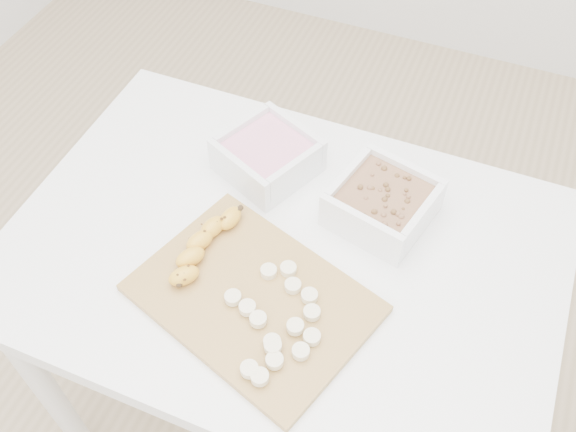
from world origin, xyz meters
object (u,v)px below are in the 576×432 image
at_px(table, 282,278).
at_px(cutting_board, 253,298).
at_px(bowl_granola, 383,203).
at_px(banana, 203,246).
at_px(bowl_yogurt, 268,155).

distance_m(table, cutting_board, 0.16).
height_order(bowl_granola, banana, bowl_granola).
xyz_separation_m(bowl_yogurt, banana, (-0.02, -0.24, -0.01)).
relative_size(bowl_yogurt, banana, 1.15).
relative_size(bowl_granola, banana, 1.08).
bearing_deg(table, bowl_granola, 44.28).
bearing_deg(table, banana, -150.41).
xyz_separation_m(bowl_yogurt, bowl_granola, (0.25, -0.03, 0.00)).
distance_m(table, bowl_yogurt, 0.24).
xyz_separation_m(bowl_granola, cutting_board, (-0.15, -0.26, -0.03)).
distance_m(table, bowl_granola, 0.24).
height_order(table, bowl_granola, bowl_granola).
distance_m(bowl_granola, cutting_board, 0.30).
xyz_separation_m(table, banana, (-0.12, -0.07, 0.13)).
bearing_deg(bowl_yogurt, bowl_granola, -7.52).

